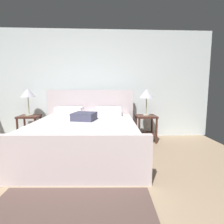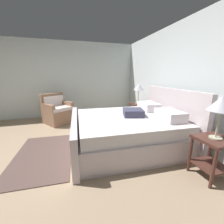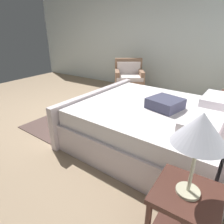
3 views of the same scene
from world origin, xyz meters
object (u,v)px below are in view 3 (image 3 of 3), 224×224
(nightstand_right, at_px, (183,213))
(table_lamp_right, at_px, (200,130))
(bed, at_px, (156,125))
(armchair, at_px, (129,81))

(nightstand_right, relative_size, table_lamp_right, 1.01)
(bed, height_order, armchair, bed)
(table_lamp_right, height_order, armchair, table_lamp_right)
(bed, height_order, nightstand_right, bed)
(table_lamp_right, relative_size, armchair, 0.59)
(bed, distance_m, nightstand_right, 1.50)
(bed, xyz_separation_m, nightstand_right, (1.31, 0.72, 0.06))
(bed, height_order, table_lamp_right, table_lamp_right)
(nightstand_right, relative_size, armchair, 0.60)
(bed, bearing_deg, armchair, -141.86)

